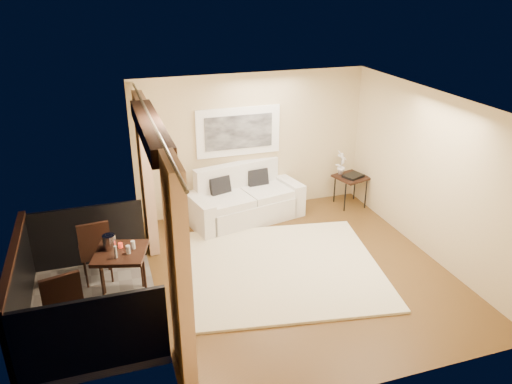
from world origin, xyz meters
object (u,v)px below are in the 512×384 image
side_table (351,179)px  ice_bucket (109,242)px  sofa (244,200)px  balcony_chair_far (95,247)px  balcony_chair_near (66,312)px  bistro_table (121,256)px  orchid (341,163)px

side_table → ice_bucket: bearing=-159.0°
sofa → balcony_chair_far: bearing=-164.2°
side_table → balcony_chair_far: size_ratio=0.68×
balcony_chair_near → ice_bucket: 1.25m
balcony_chair_far → balcony_chair_near: (-0.37, -1.54, 0.02)m
sofa → bistro_table: (-2.40, -2.05, 0.36)m
side_table → orchid: 0.38m
balcony_chair_far → ice_bucket: bearing=109.3°
sofa → side_table: size_ratio=3.22×
ice_bucket → orchid: bearing=23.4°
bistro_table → balcony_chair_far: bearing=119.3°
balcony_chair_far → ice_bucket: 0.60m
sofa → balcony_chair_near: 4.31m
sofa → orchid: size_ratio=4.66×
bistro_table → sofa: bearing=40.5°
balcony_chair_far → ice_bucket: (0.21, -0.47, 0.30)m
side_table → bistro_table: size_ratio=0.84×
side_table → balcony_chair_far: 5.13m
side_table → orchid: (-0.15, 0.17, 0.30)m
sofa → balcony_chair_far: 3.10m
balcony_chair_far → ice_bucket: size_ratio=5.22×
sofa → side_table: 2.23m
side_table → balcony_chair_near: 6.05m
sofa → balcony_chair_far: (-2.74, -1.44, 0.25)m
balcony_chair_far → balcony_chair_near: balcony_chair_near is taller
balcony_chair_near → side_table: bearing=14.8°
bistro_table → ice_bucket: size_ratio=4.23×
bistro_table → balcony_chair_near: balcony_chair_near is taller
orchid → ice_bucket: (-4.59, -1.99, 0.04)m
side_table → sofa: bearing=177.5°
orchid → balcony_chair_far: orchid is taller
sofa → balcony_chair_near: (-3.10, -2.99, 0.26)m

